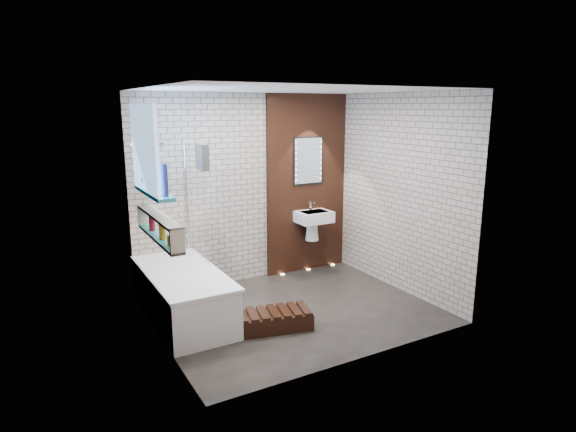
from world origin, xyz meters
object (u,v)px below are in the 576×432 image
bath_screen (196,202)px  led_mirror (308,161)px  walnut_step (273,321)px  washbasin (313,221)px  bathtub (183,295)px

bath_screen → led_mirror: led_mirror is taller
bath_screen → led_mirror: (1.82, 0.34, 0.37)m
bath_screen → walnut_step: 1.74m
washbasin → walnut_step: (-1.39, -1.37, -0.70)m
bath_screen → bathtub: bearing=-128.9°
washbasin → led_mirror: bearing=90.0°
bathtub → walnut_step: (0.78, -0.75, -0.20)m
bathtub → walnut_step: bathtub is taller
bathtub → bath_screen: bath_screen is taller
led_mirror → bath_screen: bearing=-169.3°
washbasin → walnut_step: bearing=-135.3°
led_mirror → walnut_step: size_ratio=0.84×
washbasin → led_mirror: 0.88m
walnut_step → bathtub: bearing=136.3°
led_mirror → walnut_step: (-1.39, -1.53, -1.56)m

